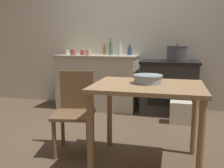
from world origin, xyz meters
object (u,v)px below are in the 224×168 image
object	(u,v)px
bottle_left	(111,48)
cup_right	(67,52)
bottle_center_left	(105,50)
cup_center_right	(73,52)
work_table	(148,97)
cup_center	(83,53)
cup_mid_right	(88,53)
mixing_bowl_large	(148,78)
stove	(169,87)
chair	(75,109)
flour_sack	(180,112)
stock_pot	(177,53)
bottle_far_left	(130,51)
bottle_mid_left	(120,50)

from	to	relation	value
bottle_left	cup_right	size ratio (longest dim) A/B	3.43
bottle_center_left	cup_center_right	bearing A→B (deg)	-143.37
work_table	cup_center_right	xyz separation A→B (m)	(-1.40, 1.65, 0.31)
cup_center	cup_mid_right	distance (m)	0.19
bottle_center_left	mixing_bowl_large	bearing A→B (deg)	-63.88
stove	cup_right	world-z (taller)	cup_right
chair	flour_sack	xyz separation A→B (m)	(1.10, 1.16, -0.29)
stove	cup_center_right	distance (m)	1.65
stock_pot	chair	bearing A→B (deg)	-123.43
chair	cup_center_right	world-z (taller)	cup_center_right
work_table	stock_pot	xyz separation A→B (m)	(0.25, 1.69, 0.31)
mixing_bowl_large	cup_center_right	distance (m)	2.13
stock_pot	mixing_bowl_large	xyz separation A→B (m)	(-0.26, -1.63, -0.15)
stock_pot	bottle_center_left	bearing A→B (deg)	165.95
flour_sack	cup_center_right	world-z (taller)	cup_center_right
work_table	bottle_left	world-z (taller)	bottle_left
stove	mixing_bowl_large	size ratio (longest dim) A/B	3.26
flour_sack	bottle_left	distance (m)	1.54
bottle_far_left	bottle_left	world-z (taller)	bottle_left
work_table	mixing_bowl_large	bearing A→B (deg)	98.33
chair	cup_center_right	size ratio (longest dim) A/B	9.23
chair	cup_center_right	xyz separation A→B (m)	(-0.64, 1.51, 0.51)
stock_pot	cup_mid_right	xyz separation A→B (m)	(-1.36, -0.11, 0.00)
stove	cup_right	distance (m)	1.79
chair	bottle_mid_left	bearing A→B (deg)	75.77
flour_sack	mixing_bowl_large	bearing A→B (deg)	-105.50
mixing_bowl_large	bottle_far_left	size ratio (longest dim) A/B	1.52
work_table	cup_mid_right	distance (m)	1.95
bottle_mid_left	cup_right	distance (m)	0.90
bottle_far_left	bottle_mid_left	size ratio (longest dim) A/B	0.78
stove	cup_center_right	size ratio (longest dim) A/B	9.81
bottle_far_left	cup_right	size ratio (longest dim) A/B	2.20
flour_sack	cup_mid_right	bearing A→B (deg)	169.32
cup_center	cup_mid_right	size ratio (longest dim) A/B	0.85
bottle_mid_left	chair	bearing A→B (deg)	-93.56
bottle_mid_left	flour_sack	bearing A→B (deg)	-28.23
bottle_center_left	work_table	bearing A→B (deg)	-64.34
cup_mid_right	bottle_center_left	bearing A→B (deg)	69.60
bottle_center_left	chair	bearing A→B (deg)	-84.09
bottle_mid_left	cup_right	bearing A→B (deg)	-173.92
mixing_bowl_large	flour_sack	bearing A→B (deg)	74.50
stove	chair	size ratio (longest dim) A/B	1.06
mixing_bowl_large	cup_center_right	bearing A→B (deg)	131.14
stove	chair	world-z (taller)	stove
stove	cup_center_right	xyz separation A→B (m)	(-1.56, -0.11, 0.53)
bottle_far_left	work_table	bearing A→B (deg)	-75.26
bottle_center_left	flour_sack	bearing A→B (deg)	-28.10
flour_sack	stock_pot	bearing A→B (deg)	101.90
bottle_far_left	cup_right	bearing A→B (deg)	-169.75
stock_pot	cup_center	distance (m)	1.51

